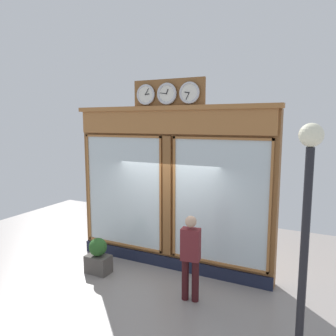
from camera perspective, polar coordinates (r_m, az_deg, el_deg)
ground_plane at (r=6.06m, az=-13.27°, el=-26.74°), size 14.00×14.00×0.00m
shop_facade at (r=7.61m, az=0.42°, el=-3.36°), size 4.93×0.42×4.38m
pedestrian at (r=6.44m, az=3.97°, el=-14.88°), size 0.39×0.27×1.69m
street_lamp at (r=4.25m, az=23.06°, el=-8.40°), size 0.28×0.28×3.43m
planter_box at (r=7.95m, az=-12.11°, el=-16.15°), size 0.56×0.36×0.41m
planter_shrub at (r=7.79m, az=-12.20°, el=-13.38°), size 0.41×0.41×0.41m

